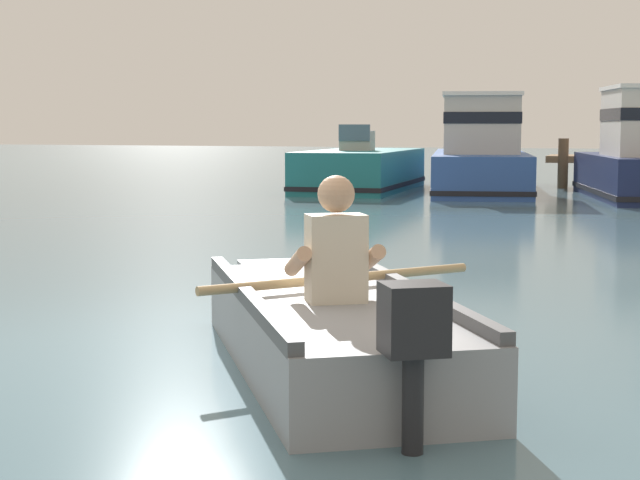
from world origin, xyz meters
The scene contains 4 objects.
ground_plane centered at (0.00, 0.00, 0.00)m, with size 120.00×120.00×0.00m, color slate.
rowboat_with_person centered at (1.42, -0.15, 0.25)m, with size 2.53×3.42×1.19m.
moored_boat_teal centered at (-3.08, 16.20, 0.44)m, with size 2.27×5.08×1.49m.
moored_boat_blue centered at (-0.45, 16.73, 0.79)m, with size 3.27×7.07×2.17m.
Camera 1 is at (3.31, -5.99, 1.48)m, focal length 56.95 mm.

